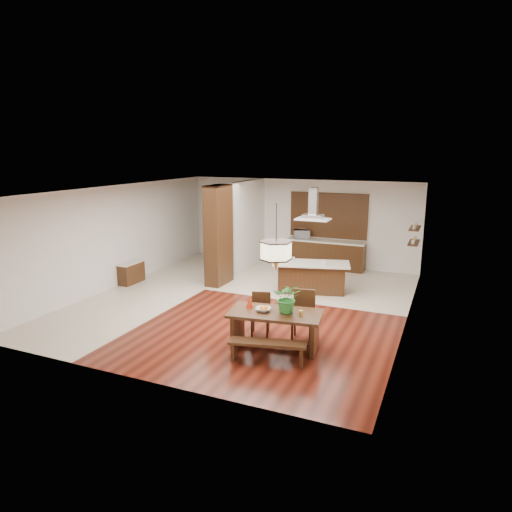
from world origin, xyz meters
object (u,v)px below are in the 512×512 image
at_px(hallway_console, 131,273).
at_px(pendant_lantern, 276,238).
at_px(dining_bench, 267,352).
at_px(fruit_bowl, 263,309).
at_px(range_hood, 313,204).
at_px(dining_chair_right, 303,316).
at_px(island_cup, 325,263).
at_px(kitchen_island, 311,277).
at_px(microwave, 302,234).
at_px(foliage_plant, 288,298).
at_px(dining_chair_left, 260,315).
at_px(dining_table, 275,322).

xyz_separation_m(hallway_console, pendant_lantern, (5.55, -2.56, 1.93)).
xyz_separation_m(dining_bench, fruit_bowl, (-0.33, 0.60, 0.59)).
relative_size(hallway_console, dining_bench, 0.61).
relative_size(dining_bench, range_hood, 1.61).
xyz_separation_m(dining_chair_right, island_cup, (-0.38, 3.12, 0.38)).
relative_size(dining_chair_right, kitchen_island, 0.46).
bearing_deg(microwave, fruit_bowl, -101.31).
relative_size(dining_bench, island_cup, 12.01).
bearing_deg(foliage_plant, hallway_console, 156.65).
xyz_separation_m(dining_chair_right, foliage_plant, (-0.15, -0.54, 0.54)).
distance_m(hallway_console, dining_chair_right, 6.23).
bearing_deg(hallway_console, foliage_plant, -23.35).
relative_size(dining_chair_left, foliage_plant, 1.51).
relative_size(hallway_console, dining_table, 0.46).
xyz_separation_m(dining_chair_left, range_hood, (0.13, 3.34, 2.01)).
distance_m(fruit_bowl, range_hood, 4.22).
distance_m(dining_chair_right, foliage_plant, 0.78).
height_order(dining_bench, fruit_bowl, fruit_bowl).
relative_size(range_hood, island_cup, 7.47).
height_order(pendant_lantern, island_cup, pendant_lantern).
bearing_deg(island_cup, dining_bench, -88.63).
height_order(dining_chair_left, foliage_plant, foliage_plant).
bearing_deg(dining_chair_right, dining_table, -130.52).
distance_m(hallway_console, dining_bench, 6.49).
height_order(dining_table, fruit_bowl, fruit_bowl).
bearing_deg(fruit_bowl, range_hood, 92.29).
bearing_deg(kitchen_island, microwave, 97.96).
xyz_separation_m(range_hood, island_cup, (0.38, -0.09, -1.56)).
bearing_deg(pendant_lantern, fruit_bowl, -168.44).
bearing_deg(foliage_plant, dining_chair_left, 150.96).
distance_m(fruit_bowl, microwave, 6.76).
relative_size(kitchen_island, microwave, 4.22).
bearing_deg(kitchen_island, dining_chair_right, -91.64).
distance_m(foliage_plant, island_cup, 3.67).
height_order(hallway_console, range_hood, range_hood).
height_order(dining_table, range_hood, range_hood).
distance_m(pendant_lantern, foliage_plant, 1.21).
relative_size(pendant_lantern, kitchen_island, 0.59).
xyz_separation_m(dining_chair_left, kitchen_island, (0.13, 3.34, -0.02)).
bearing_deg(dining_bench, range_hood, 96.24).
bearing_deg(fruit_bowl, dining_bench, -60.84).
bearing_deg(dining_chair_right, hallway_console, 152.48).
bearing_deg(dining_bench, dining_table, 98.07).
bearing_deg(dining_chair_left, dining_table, -59.77).
relative_size(pendant_lantern, fruit_bowl, 4.51).
height_order(foliage_plant, kitchen_island, foliage_plant).
height_order(dining_chair_left, range_hood, range_hood).
height_order(dining_chair_left, microwave, microwave).
height_order(kitchen_island, island_cup, island_cup).
distance_m(dining_chair_left, microwave, 6.21).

